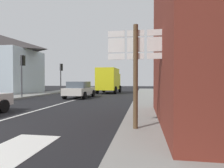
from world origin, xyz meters
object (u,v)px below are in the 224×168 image
sedan_far (80,89)px  delivery_truck (109,80)px  route_sign_post (136,65)px  traffic_light_far_left (61,71)px  traffic_light_near_left (23,66)px

sedan_far → delivery_truck: (1.42, 6.97, 0.89)m
delivery_truck → route_sign_post: 18.45m
traffic_light_far_left → route_sign_post: bearing=-60.2°
route_sign_post → sedan_far: bearing=116.4°
delivery_truck → traffic_light_far_left: traffic_light_far_left is taller
sedan_far → traffic_light_far_left: (-4.82, 6.91, 2.00)m
sedan_far → traffic_light_far_left: bearing=124.9°
route_sign_post → traffic_light_near_left: size_ratio=0.85×
route_sign_post → traffic_light_near_left: 14.24m
traffic_light_near_left → traffic_light_far_left: size_ratio=1.01×
delivery_truck → traffic_light_near_left: (-6.24, -8.18, 1.15)m
traffic_light_near_left → traffic_light_far_left: traffic_light_near_left is taller
traffic_light_near_left → sedan_far: bearing=14.0°
traffic_light_far_left → sedan_far: bearing=-55.1°
sedan_far → delivery_truck: 7.17m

